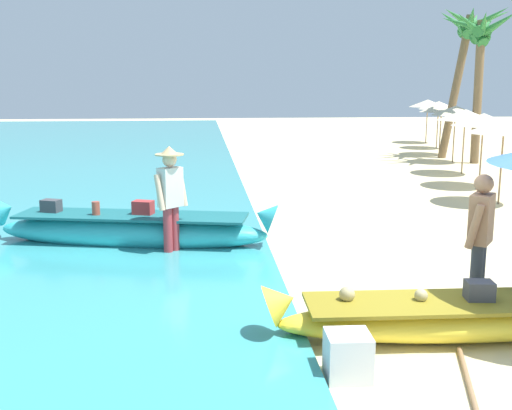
{
  "coord_description": "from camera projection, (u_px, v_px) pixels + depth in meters",
  "views": [
    {
      "loc": [
        -2.61,
        -6.64,
        2.72
      ],
      "look_at": [
        -1.8,
        2.48,
        0.9
      ],
      "focal_mm": 43.81,
      "sensor_mm": 36.0,
      "label": 1
    }
  ],
  "objects": [
    {
      "name": "parasol_row_3",
      "position": [
        456.0,
        111.0,
        20.86
      ],
      "size": [
        1.6,
        1.6,
        1.91
      ],
      "color": "#8E6B47",
      "rests_on": "ground"
    },
    {
      "name": "palm_tree_leaning_seaward",
      "position": [
        468.0,
        35.0,
        21.66
      ],
      "size": [
        2.72,
        2.69,
        5.3
      ],
      "color": "brown",
      "rests_on": "ground"
    },
    {
      "name": "parasol_row_1",
      "position": [
        484.0,
        120.0,
        15.96
      ],
      "size": [
        1.6,
        1.6,
        1.91
      ],
      "color": "#8E6B47",
      "rests_on": "ground"
    },
    {
      "name": "cooler_box",
      "position": [
        348.0,
        356.0,
        5.79
      ],
      "size": [
        0.42,
        0.41,
        0.44
      ],
      "primitive_type": "cube",
      "rotation": [
        0.0,
        0.0,
        -0.02
      ],
      "color": "silver",
      "rests_on": "ground"
    },
    {
      "name": "parasol_row_6",
      "position": [
        428.0,
        103.0,
        27.52
      ],
      "size": [
        1.6,
        1.6,
        1.91
      ],
      "color": "#8E6B47",
      "rests_on": "ground"
    },
    {
      "name": "person_vendor_hatted",
      "position": [
        170.0,
        194.0,
        9.63
      ],
      "size": [
        0.54,
        0.52,
        1.75
      ],
      "color": "#B2383D",
      "rests_on": "ground"
    },
    {
      "name": "palm_tree_tall_inland",
      "position": [
        481.0,
        40.0,
        20.21
      ],
      "size": [
        2.35,
        2.56,
        4.95
      ],
      "color": "brown",
      "rests_on": "ground"
    },
    {
      "name": "boat_yellow_foreground",
      "position": [
        463.0,
        317.0,
        6.68
      ],
      "size": [
        4.35,
        0.87,
        0.72
      ],
      "color": "yellow",
      "rests_on": "ground"
    },
    {
      "name": "ground_plane",
      "position": [
        429.0,
        320.0,
        7.24
      ],
      "size": [
        80.0,
        80.0,
        0.0
      ],
      "primitive_type": "plane",
      "color": "beige"
    },
    {
      "name": "boat_cyan_midground",
      "position": [
        132.0,
        230.0,
        10.26
      ],
      "size": [
        4.82,
        1.72,
        0.89
      ],
      "color": "#33B2BC",
      "rests_on": "ground"
    },
    {
      "name": "parasol_row_5",
      "position": [
        439.0,
        105.0,
        25.27
      ],
      "size": [
        1.6,
        1.6,
        1.91
      ],
      "color": "#8E6B47",
      "rests_on": "ground"
    },
    {
      "name": "paddle",
      "position": [
        475.0,
        405.0,
        5.27
      ],
      "size": [
        0.72,
        1.82,
        0.05
      ],
      "color": "#8E6B47",
      "rests_on": "ground"
    },
    {
      "name": "person_tourist_customer",
      "position": [
        480.0,
        236.0,
        7.25
      ],
      "size": [
        0.49,
        0.56,
        1.68
      ],
      "color": "#333842",
      "rests_on": "ground"
    },
    {
      "name": "parasol_row_0",
      "position": [
        504.0,
        126.0,
        13.71
      ],
      "size": [
        1.6,
        1.6,
        1.91
      ],
      "color": "#8E6B47",
      "rests_on": "ground"
    },
    {
      "name": "parasol_row_4",
      "position": [
        442.0,
        108.0,
        23.04
      ],
      "size": [
        1.6,
        1.6,
        1.91
      ],
      "color": "#8E6B47",
      "rests_on": "ground"
    },
    {
      "name": "parasol_row_2",
      "position": [
        465.0,
        115.0,
        18.2
      ],
      "size": [
        1.6,
        1.6,
        1.91
      ],
      "color": "#8E6B47",
      "rests_on": "ground"
    }
  ]
}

